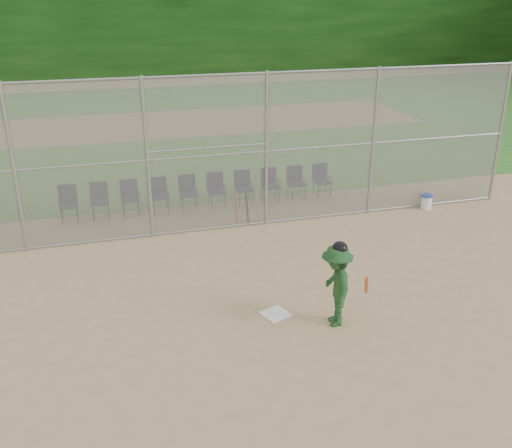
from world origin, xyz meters
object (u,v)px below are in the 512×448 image
object	(u,v)px
home_plate	(276,314)
chair_0	(69,204)
water_cooler	(426,202)
batter_at_plate	(336,285)

from	to	relation	value
home_plate	chair_0	xyz separation A→B (m)	(-3.86, 6.13, 0.47)
home_plate	water_cooler	distance (m)	7.31
batter_at_plate	water_cooler	size ratio (longest dim) A/B	4.09
home_plate	chair_0	bearing A→B (deg)	122.20
home_plate	chair_0	distance (m)	7.25
home_plate	batter_at_plate	distance (m)	1.38
batter_at_plate	home_plate	bearing A→B (deg)	148.45
chair_0	water_cooler	bearing A→B (deg)	-10.65
home_plate	batter_at_plate	bearing A→B (deg)	-31.55
home_plate	water_cooler	bearing A→B (deg)	35.96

